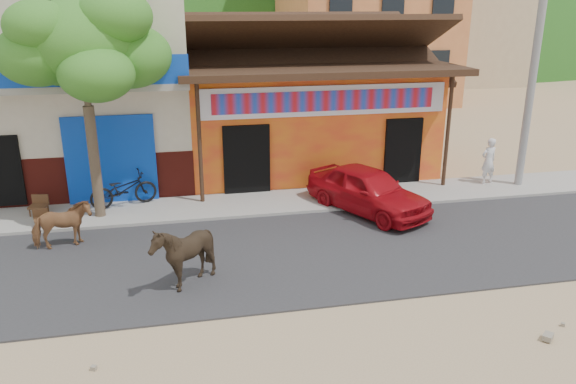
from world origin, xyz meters
name	(u,v)px	position (x,y,z in m)	size (l,w,h in m)	color
ground	(317,309)	(0.00, 0.00, 0.00)	(120.00, 120.00, 0.00)	#9E825B
road	(290,254)	(0.00, 2.50, 0.02)	(60.00, 5.00, 0.04)	#28282B
sidewalk	(266,203)	(0.00, 6.00, 0.06)	(60.00, 2.00, 0.12)	gray
dance_club	(302,116)	(2.00, 10.00, 1.80)	(8.00, 6.00, 3.60)	orange
cafe_building	(74,73)	(-5.50, 10.00, 3.50)	(7.00, 6.00, 7.00)	beige
apartment_rear	(455,12)	(18.00, 30.00, 5.00)	(8.00, 8.00, 10.00)	tan
tree	(88,106)	(-4.60, 5.80, 3.12)	(3.00, 3.00, 6.00)	#2D721E
utility_pole	(536,56)	(8.20, 6.00, 4.12)	(0.24, 0.24, 8.00)	gray
cow_tan	(62,225)	(-5.25, 3.97, 0.61)	(0.62, 1.36, 1.15)	#94623B
cow_dark	(184,254)	(-2.47, 1.38, 0.76)	(1.17, 1.32, 1.45)	black
red_car	(368,190)	(2.69, 4.80, 0.69)	(1.53, 3.80, 1.29)	#A70B14
scooter	(123,189)	(-4.00, 6.46, 0.61)	(0.66, 1.88, 0.99)	black
pedestrian	(488,161)	(7.25, 6.30, 0.86)	(0.54, 0.35, 1.48)	silver
cafe_chair_left	(37,198)	(-6.25, 6.24, 0.60)	(0.45, 0.45, 0.96)	#452D17
cafe_chair_right	(40,212)	(-6.00, 5.30, 0.52)	(0.37, 0.37, 0.79)	#502E1A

